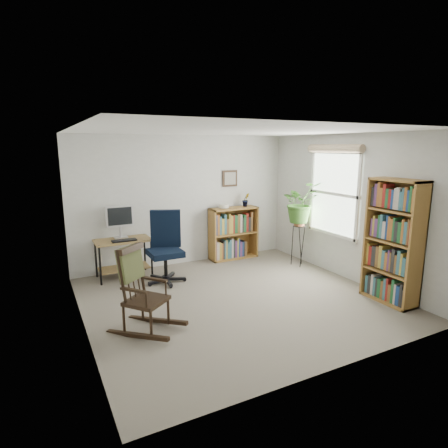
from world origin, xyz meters
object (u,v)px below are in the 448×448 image
rocking_chair (146,289)px  low_bookshelf (233,233)px  desk (124,258)px  office_chair (165,247)px  tall_bookshelf (393,242)px

rocking_chair → low_bookshelf: (2.37, 2.16, -0.02)m
desk → rocking_chair: (-0.18, -2.04, 0.20)m
desk → office_chair: bearing=-45.0°
desk → office_chair: office_chair is taller
rocking_chair → tall_bookshelf: (3.35, -0.72, 0.35)m
tall_bookshelf → desk: bearing=138.9°
office_chair → rocking_chair: bearing=-93.6°
desk → rocking_chair: size_ratio=0.86×
office_chair → low_bookshelf: size_ratio=1.16×
desk → low_bookshelf: size_ratio=0.90×
rocking_chair → tall_bookshelf: 3.44m
low_bookshelf → desk: bearing=-176.9°
low_bookshelf → rocking_chair: bearing=-137.6°
office_chair → rocking_chair: office_chair is taller
desk → office_chair: (0.55, -0.56, 0.26)m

